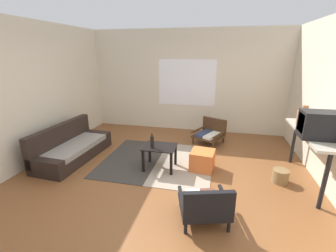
{
  "coord_description": "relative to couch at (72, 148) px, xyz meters",
  "views": [
    {
      "loc": [
        0.9,
        -3.2,
        2.11
      ],
      "look_at": [
        -0.01,
        0.79,
        0.79
      ],
      "focal_mm": 24.55,
      "sensor_mm": 36.0,
      "label": 1
    }
  ],
  "objects": [
    {
      "name": "ground_plane",
      "position": [
        2.02,
        -0.62,
        -0.22
      ],
      "size": [
        7.8,
        7.8,
        0.0
      ],
      "primitive_type": "plane",
      "color": "brown"
    },
    {
      "name": "far_wall_with_window",
      "position": [
        2.02,
        2.44,
        1.13
      ],
      "size": [
        5.6,
        0.13,
        2.7
      ],
      "color": "beige",
      "rests_on": "ground"
    },
    {
      "name": "side_wall_left",
      "position": [
        -0.64,
        -0.32,
        1.13
      ],
      "size": [
        0.12,
        6.6,
        2.7
      ],
      "primitive_type": "cube",
      "color": "beige",
      "rests_on": "ground"
    },
    {
      "name": "area_rug",
      "position": [
        1.78,
        0.25,
        -0.21
      ],
      "size": [
        2.17,
        1.89,
        0.01
      ],
      "color": "#38332D",
      "rests_on": "ground"
    },
    {
      "name": "couch",
      "position": [
        0.0,
        0.0,
        0.0
      ],
      "size": [
        0.82,
        1.78,
        0.71
      ],
      "color": "black",
      "rests_on": "ground"
    },
    {
      "name": "coffee_table",
      "position": [
        1.9,
        -0.03,
        0.14
      ],
      "size": [
        0.6,
        0.49,
        0.45
      ],
      "color": "black",
      "rests_on": "ground"
    },
    {
      "name": "armchair_by_window",
      "position": [
        2.75,
        1.52,
        0.04
      ],
      "size": [
        0.82,
        0.81,
        0.57
      ],
      "color": "#472D19",
      "rests_on": "ground"
    },
    {
      "name": "armchair_striped_foreground",
      "position": [
        2.83,
        -1.31,
        0.05
      ],
      "size": [
        0.76,
        0.74,
        0.58
      ],
      "color": "black",
      "rests_on": "ground"
    },
    {
      "name": "ottoman_orange",
      "position": [
        2.68,
        0.11,
        -0.03
      ],
      "size": [
        0.46,
        0.46,
        0.37
      ],
      "primitive_type": "cube",
      "rotation": [
        0.0,
        0.0,
        -0.1
      ],
      "color": "#D1662D",
      "rests_on": "ground"
    },
    {
      "name": "console_shelf",
      "position": [
        4.39,
        0.06,
        0.57
      ],
      "size": [
        0.39,
        1.59,
        0.89
      ],
      "color": "#B2AD9E",
      "rests_on": "ground"
    },
    {
      "name": "crt_television",
      "position": [
        4.38,
        -0.21,
        0.88
      ],
      "size": [
        0.55,
        0.35,
        0.4
      ],
      "color": "black",
      "rests_on": "console_shelf"
    },
    {
      "name": "clay_vase",
      "position": [
        4.39,
        0.52,
        0.81
      ],
      "size": [
        0.23,
        0.23,
        0.33
      ],
      "color": "#A87047",
      "rests_on": "console_shelf"
    },
    {
      "name": "glass_bottle",
      "position": [
        1.77,
        -0.1,
        0.34
      ],
      "size": [
        0.07,
        0.07,
        0.26
      ],
      "color": "black",
      "rests_on": "coffee_table"
    },
    {
      "name": "wicker_basket",
      "position": [
        4.01,
        -0.05,
        -0.1
      ],
      "size": [
        0.26,
        0.26,
        0.22
      ],
      "primitive_type": "cylinder",
      "color": "olive",
      "rests_on": "ground"
    }
  ]
}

